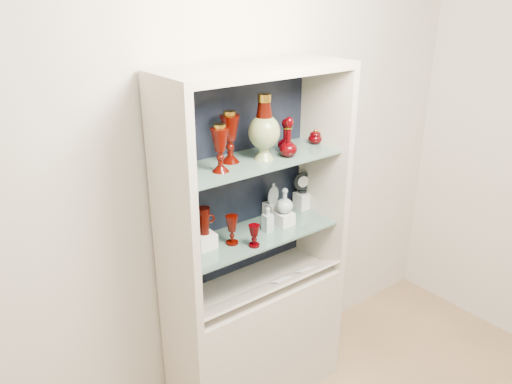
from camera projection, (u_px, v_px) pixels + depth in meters
wall_back at (231, 163)px, 2.69m from camera, size 3.50×0.02×2.80m
cabinet_base at (256, 338)px, 2.92m from camera, size 1.00×0.40×0.75m
cabinet_back_panel at (235, 177)px, 2.70m from camera, size 0.98×0.02×1.15m
cabinet_side_left at (173, 211)px, 2.29m from camera, size 0.04×0.40×1.15m
cabinet_side_right at (323, 168)px, 2.83m from camera, size 0.04×0.40×1.15m
cabinet_top_cap at (256, 69)px, 2.33m from camera, size 1.00×0.40×0.04m
shelf_lower at (254, 235)px, 2.68m from camera, size 0.92×0.34×0.01m
shelf_upper at (254, 161)px, 2.52m from camera, size 0.92×0.34×0.01m
label_ledge at (268, 288)px, 2.68m from camera, size 0.92×0.17×0.09m
label_card_0 at (281, 280)px, 2.73m from camera, size 0.10×0.06×0.03m
label_card_1 at (305, 270)px, 2.82m from camera, size 0.10×0.06×0.03m
pedestal_lamp_left at (220, 148)px, 2.31m from camera, size 0.11×0.11×0.23m
pedestal_lamp_right at (230, 137)px, 2.43m from camera, size 0.10×0.10×0.26m
enamel_urn at (264, 127)px, 2.46m from camera, size 0.20×0.20×0.33m
ruby_decanter_a at (289, 135)px, 2.52m from camera, size 0.11×0.11×0.23m
ruby_decanter_b at (285, 134)px, 2.61m from camera, size 0.09×0.09×0.19m
lidded_bowl at (315, 136)px, 2.76m from camera, size 0.10×0.10×0.09m
cobalt_goblet at (186, 247)px, 2.36m from camera, size 0.09×0.09×0.18m
ruby_goblet_tall at (232, 230)px, 2.54m from camera, size 0.08×0.08×0.16m
ruby_goblet_small at (254, 236)px, 2.53m from camera, size 0.06×0.06×0.12m
riser_ruby_pitcher at (205, 240)px, 2.52m from camera, size 0.10×0.10×0.08m
ruby_pitcher at (204, 221)px, 2.48m from camera, size 0.12×0.10×0.14m
clear_square_bottle at (268, 219)px, 2.68m from camera, size 0.05×0.05×0.14m
riser_flat_flask at (273, 210)px, 2.85m from camera, size 0.09×0.09×0.09m
flat_flask at (273, 193)px, 2.81m from camera, size 0.09×0.05×0.12m
riser_clear_round_decanter at (284, 219)px, 2.77m from camera, size 0.09×0.09×0.07m
clear_round_decanter at (285, 201)px, 2.73m from camera, size 0.12×0.12×0.14m
riser_cameo_medallion at (302, 200)px, 2.97m from camera, size 0.08×0.08×0.10m
cameo_medallion at (303, 182)px, 2.93m from camera, size 0.12×0.07×0.13m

